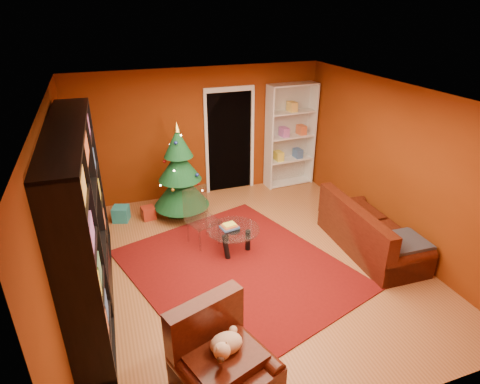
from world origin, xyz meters
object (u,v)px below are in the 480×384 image
object	(u,v)px
christmas_tree	(180,172)
gift_box_teal	(121,214)
gift_box_red	(148,213)
sofa	(372,226)
acrylic_chair	(203,221)
white_bookshelf	(290,136)
armchair	(226,362)
gift_box_green	(177,209)
rug	(237,269)
coffee_table	(234,240)
media_unit	(81,220)
dog	(226,343)

from	to	relation	value
christmas_tree	gift_box_teal	bearing A→B (deg)	170.82
gift_box_red	christmas_tree	bearing A→B (deg)	-7.62
sofa	acrylic_chair	xyz separation A→B (m)	(-2.54, 1.05, 0.02)
white_bookshelf	armchair	distance (m)	5.50
christmas_tree	armchair	bearing A→B (deg)	-95.55
acrylic_chair	gift_box_green	bearing A→B (deg)	82.22
rug	armchair	world-z (taller)	armchair
christmas_tree	gift_box_red	bearing A→B (deg)	172.38
white_bookshelf	coffee_table	size ratio (longest dim) A/B	2.70
white_bookshelf	acrylic_chair	xyz separation A→B (m)	(-2.43, -1.80, -0.66)
white_bookshelf	sofa	xyz separation A→B (m)	(0.11, -2.86, -0.68)
christmas_tree	white_bookshelf	size ratio (longest dim) A/B	0.81
rug	white_bookshelf	bearing A→B (deg)	51.32
media_unit	sofa	distance (m)	4.37
armchair	dog	distance (m)	0.20
armchair	dog	bearing A→B (deg)	45.00
gift_box_red	sofa	xyz separation A→B (m)	(3.29, -2.25, 0.30)
gift_box_green	sofa	size ratio (longest dim) A/B	0.14
christmas_tree	gift_box_green	distance (m)	0.75
gift_box_green	dog	world-z (taller)	dog
media_unit	acrylic_chair	distance (m)	2.07
gift_box_teal	white_bookshelf	bearing A→B (deg)	7.84
white_bookshelf	sofa	distance (m)	2.94
dog	coffee_table	world-z (taller)	dog
gift_box_teal	acrylic_chair	bearing A→B (deg)	-46.44
gift_box_teal	white_bookshelf	world-z (taller)	white_bookshelf
media_unit	dog	size ratio (longest dim) A/B	7.86
armchair	sofa	bearing A→B (deg)	10.77
armchair	acrylic_chair	size ratio (longest dim) A/B	1.10
gift_box_teal	coffee_table	bearing A→B (deg)	-45.60
gift_box_green	coffee_table	size ratio (longest dim) A/B	0.34
media_unit	coffee_table	bearing A→B (deg)	12.65
coffee_table	gift_box_red	bearing A→B (deg)	126.16
christmas_tree	gift_box_red	world-z (taller)	christmas_tree
media_unit	coffee_table	xyz separation A→B (m)	(2.16, 0.41, -0.99)
rug	gift_box_red	size ratio (longest dim) A/B	14.00
dog	coffee_table	distance (m)	2.53
armchair	gift_box_red	bearing A→B (deg)	74.50
dog	coffee_table	xyz separation A→B (m)	(0.87, 2.35, -0.35)
sofa	coffee_table	xyz separation A→B (m)	(-2.13, 0.67, -0.20)
gift_box_teal	sofa	bearing A→B (deg)	-31.91
rug	dog	distance (m)	2.09
armchair	coffee_table	world-z (taller)	armchair
media_unit	white_bookshelf	world-z (taller)	media_unit
media_unit	christmas_tree	xyz separation A→B (m)	(1.64, 1.91, -0.32)
rug	coffee_table	world-z (taller)	coffee_table
gift_box_red	white_bookshelf	world-z (taller)	white_bookshelf
gift_box_red	white_bookshelf	distance (m)	3.38
coffee_table	acrylic_chair	size ratio (longest dim) A/B	0.94
media_unit	dog	distance (m)	2.42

